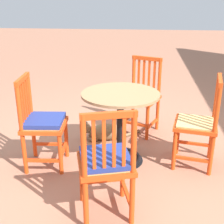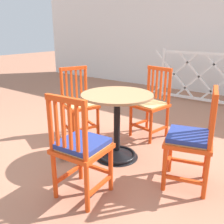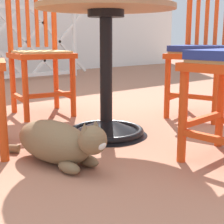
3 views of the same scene
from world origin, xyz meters
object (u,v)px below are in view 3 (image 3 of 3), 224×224
object	(u,v)px
orange_chair_tucked_in	(202,54)
tabby_cat	(58,143)
orange_chair_facing_out	(40,55)
cafe_table	(106,87)

from	to	relation	value
orange_chair_tucked_in	tabby_cat	xyz separation A→B (m)	(-1.30, -0.18, -0.35)
orange_chair_facing_out	orange_chair_tucked_in	bearing A→B (deg)	-44.20
tabby_cat	orange_chair_facing_out	bearing A→B (deg)	64.74
tabby_cat	cafe_table	bearing A→B (deg)	25.88
orange_chair_facing_out	tabby_cat	world-z (taller)	orange_chair_facing_out
tabby_cat	orange_chair_tucked_in	bearing A→B (deg)	7.82
orange_chair_facing_out	tabby_cat	bearing A→B (deg)	-115.26
cafe_table	orange_chair_tucked_in	distance (m)	0.85
cafe_table	tabby_cat	distance (m)	0.55
orange_chair_tucked_in	orange_chair_facing_out	size ratio (longest dim) A/B	1.00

